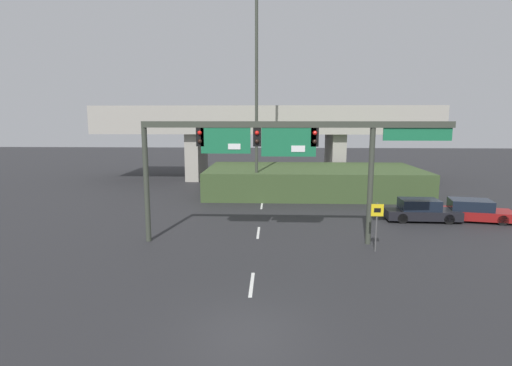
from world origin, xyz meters
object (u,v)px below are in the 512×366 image
(signal_gantry, at_px, (281,145))
(highway_light_pole_near, at_px, (257,85))
(parked_sedan_mid_right, at_px, (472,211))
(parked_sedan_near_right, at_px, (421,211))
(speed_limit_sign, at_px, (377,220))

(signal_gantry, bearing_deg, highway_light_pole_near, 98.70)
(signal_gantry, relative_size, parked_sedan_mid_right, 3.15)
(parked_sedan_near_right, bearing_deg, highway_light_pole_near, 153.23)
(speed_limit_sign, distance_m, highway_light_pole_near, 15.68)
(signal_gantry, xyz_separation_m, highway_light_pole_near, (-1.68, 10.99, 3.89))
(parked_sedan_near_right, distance_m, parked_sedan_mid_right, 3.31)
(signal_gantry, relative_size, speed_limit_sign, 6.44)
(speed_limit_sign, height_order, parked_sedan_near_right, speed_limit_sign)
(signal_gantry, distance_m, highway_light_pole_near, 11.78)
(highway_light_pole_near, height_order, parked_sedan_mid_right, highway_light_pole_near)
(speed_limit_sign, relative_size, parked_sedan_near_right, 0.53)
(speed_limit_sign, xyz_separation_m, highway_light_pole_near, (-6.37, 12.23, 7.47))
(signal_gantry, bearing_deg, parked_sedan_mid_right, 22.72)
(speed_limit_sign, relative_size, highway_light_pole_near, 0.14)
(highway_light_pole_near, xyz_separation_m, parked_sedan_near_right, (10.82, -5.92, -8.42))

